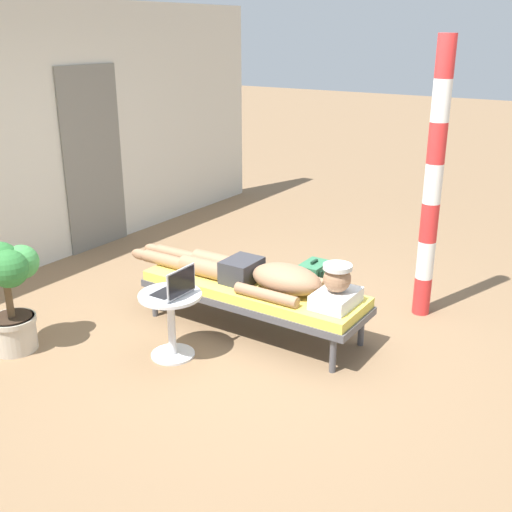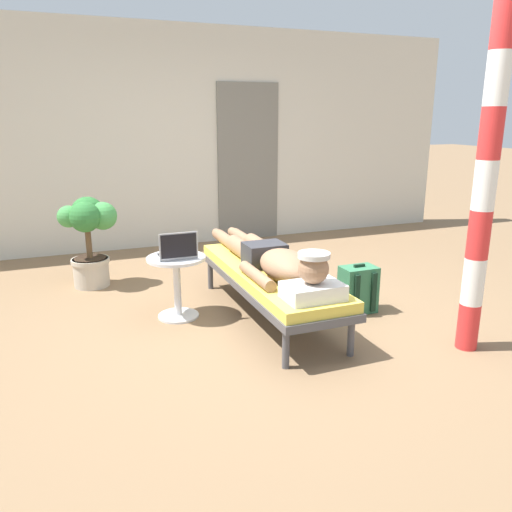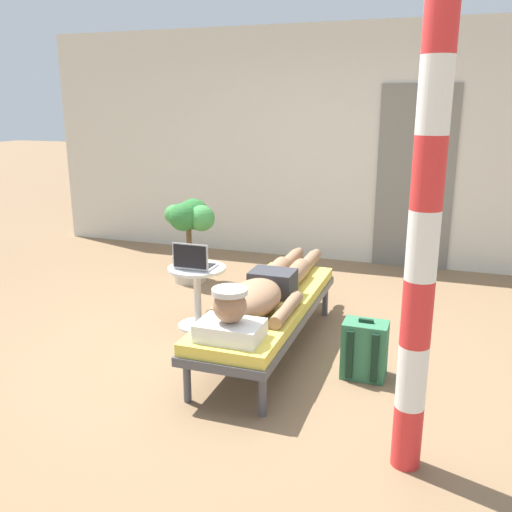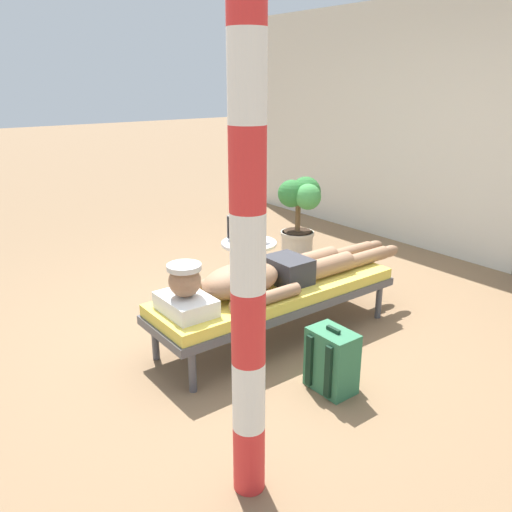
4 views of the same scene
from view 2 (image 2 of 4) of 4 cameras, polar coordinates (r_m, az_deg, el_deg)
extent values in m
plane|color=#846647|center=(4.22, -0.05, -7.40)|extent=(40.00, 40.00, 0.00)
cube|color=beige|center=(6.71, -8.12, 12.87)|extent=(7.60, 0.20, 2.70)
cube|color=slate|center=(6.87, -0.88, 10.32)|extent=(0.84, 0.03, 2.04)
cylinder|color=#4C4C51|center=(4.99, -5.10, -2.08)|extent=(0.05, 0.05, 0.28)
cylinder|color=#4C4C51|center=(5.14, 0.26, -1.47)|extent=(0.05, 0.05, 0.28)
cylinder|color=#4C4C51|center=(3.46, 3.35, -10.27)|extent=(0.05, 0.05, 0.28)
cylinder|color=#4C4C51|center=(3.68, 10.54, -8.87)|extent=(0.05, 0.05, 0.28)
cube|color=#4C4C51|center=(4.23, 1.51, -2.85)|extent=(0.60, 1.95, 0.06)
cube|color=#E5CC4C|center=(4.21, 1.51, -1.95)|extent=(0.58, 1.91, 0.08)
cube|color=white|center=(3.53, 6.36, -3.91)|extent=(0.40, 0.28, 0.11)
sphere|color=#997051|center=(3.48, 6.44, -1.43)|extent=(0.21, 0.21, 0.21)
cylinder|color=silver|center=(3.45, 6.49, 0.08)|extent=(0.22, 0.22, 0.03)
ellipsoid|color=#997051|center=(3.88, 3.37, -1.08)|extent=(0.35, 0.60, 0.23)
cylinder|color=#997051|center=(3.86, 0.08, -2.22)|extent=(0.09, 0.55, 0.09)
cylinder|color=#997051|center=(4.04, 5.89, -1.51)|extent=(0.09, 0.55, 0.09)
cube|color=#333338|center=(4.27, 0.95, 0.19)|extent=(0.33, 0.26, 0.19)
cylinder|color=#997051|center=(4.55, -1.68, 0.90)|extent=(0.15, 0.42, 0.15)
cylinder|color=#997051|center=(4.95, -3.37, 1.84)|extent=(0.11, 0.44, 0.11)
ellipsoid|color=#997051|center=(5.22, -4.37, 2.49)|extent=(0.09, 0.20, 0.10)
cylinder|color=#997051|center=(4.61, 0.31, 1.10)|extent=(0.15, 0.42, 0.15)
cylinder|color=#997051|center=(5.00, -1.52, 2.02)|extent=(0.11, 0.44, 0.11)
ellipsoid|color=#997051|center=(5.27, -2.60, 2.65)|extent=(0.09, 0.20, 0.10)
cylinder|color=silver|center=(4.38, -8.63, -6.58)|extent=(0.34, 0.34, 0.02)
cylinder|color=silver|center=(4.29, -8.77, -3.49)|extent=(0.06, 0.06, 0.48)
cylinder|color=silver|center=(4.22, -8.91, -0.25)|extent=(0.48, 0.48, 0.02)
cube|color=#A5A8AD|center=(4.21, -8.92, 0.02)|extent=(0.31, 0.22, 0.02)
cube|color=black|center=(4.22, -8.95, 0.19)|extent=(0.27, 0.15, 0.00)
cube|color=#A5A8AD|center=(4.07, -8.62, 1.15)|extent=(0.31, 0.01, 0.21)
cube|color=black|center=(4.06, -8.59, 1.12)|extent=(0.29, 0.00, 0.19)
cube|color=#33724C|center=(4.46, 11.30, -3.66)|extent=(0.30, 0.20, 0.40)
cube|color=#33724C|center=(4.58, 10.45, -4.04)|extent=(0.23, 0.04, 0.18)
cube|color=black|center=(4.33, 11.17, -4.25)|extent=(0.04, 0.02, 0.34)
cube|color=black|center=(4.42, 12.98, -3.96)|extent=(0.04, 0.02, 0.34)
cube|color=black|center=(4.40, 11.44, -1.05)|extent=(0.10, 0.02, 0.02)
cylinder|color=#BFB29E|center=(5.30, -17.88, -1.72)|extent=(0.34, 0.34, 0.28)
cylinder|color=#BFB29E|center=(5.27, -17.99, -0.48)|extent=(0.37, 0.37, 0.04)
cylinder|color=#332319|center=(5.26, -18.01, -0.21)|extent=(0.31, 0.31, 0.01)
cylinder|color=brown|center=(5.22, -18.16, 1.51)|extent=(0.06, 0.06, 0.34)
sphere|color=#429347|center=(5.18, -16.71, 4.30)|extent=(0.27, 0.27, 0.27)
sphere|color=#2D7233|center=(5.25, -18.26, 4.53)|extent=(0.33, 0.33, 0.33)
sphere|color=#429347|center=(5.17, -20.19, 4.15)|extent=(0.21, 0.21, 0.21)
sphere|color=#2D7233|center=(5.08, -18.54, 4.14)|extent=(0.29, 0.29, 0.29)
cylinder|color=red|center=(4.03, 22.56, -7.19)|extent=(0.15, 0.15, 0.34)
cylinder|color=white|center=(3.92, 23.07, -2.61)|extent=(0.15, 0.15, 0.34)
cylinder|color=red|center=(3.83, 23.60, 2.21)|extent=(0.15, 0.15, 0.34)
cylinder|color=white|center=(3.78, 24.15, 7.21)|extent=(0.15, 0.15, 0.34)
cylinder|color=red|center=(3.75, 24.73, 12.31)|extent=(0.15, 0.15, 0.34)
cylinder|color=white|center=(3.75, 25.34, 17.45)|extent=(0.15, 0.15, 0.34)
cylinder|color=red|center=(3.79, 25.97, 22.53)|extent=(0.15, 0.15, 0.34)
camera|label=1|loc=(2.70, -91.75, 16.34)|focal=43.63mm
camera|label=3|loc=(2.78, 70.43, 9.21)|focal=38.87mm
camera|label=4|loc=(4.53, 51.67, 12.52)|focal=36.41mm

